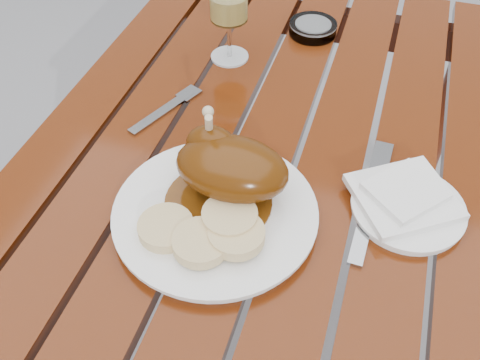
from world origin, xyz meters
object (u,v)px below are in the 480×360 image
table (262,261)px  side_plate (408,209)px  wine_glass (229,17)px  ashtray (313,28)px  dinner_plate (215,214)px

table → side_plate: side_plate is taller
wine_glass → ashtray: bearing=44.6°
ashtray → wine_glass: bearing=-135.4°
wine_glass → ashtray: 0.22m
wine_glass → side_plate: size_ratio=1.05×
wine_glass → dinner_plate: bearing=-74.6°
dinner_plate → side_plate: size_ratio=1.78×
table → ashtray: 0.53m
dinner_plate → ashtray: 0.56m
dinner_plate → table: bearing=81.7°
table → wine_glass: 0.53m
dinner_plate → wine_glass: 0.44m
ashtray → dinner_plate: bearing=-93.1°
wine_glass → ashtray: (0.14, 0.14, -0.08)m
wine_glass → side_plate: wine_glass is taller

